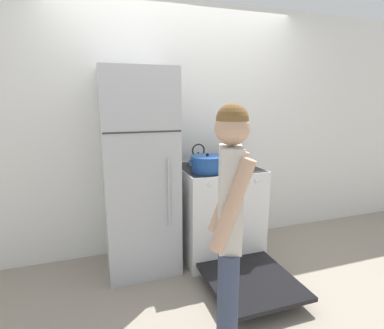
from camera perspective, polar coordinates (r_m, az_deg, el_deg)
name	(u,v)px	position (r m, az deg, el deg)	size (l,w,h in m)	color
ground_plane	(180,242)	(3.52, -2.25, -14.61)	(14.00, 14.00, 0.00)	gray
wall_back	(178,130)	(3.19, -2.59, 6.55)	(10.00, 0.06, 2.55)	silver
refrigerator	(139,173)	(2.81, -10.07, -1.57)	(0.64, 0.66, 1.86)	#B7BABF
stove_range	(219,213)	(3.10, 5.14, -9.15)	(0.77, 1.45, 0.93)	white
dutch_oven_pot	(207,164)	(2.79, 2.93, 0.17)	(0.35, 0.31, 0.18)	#1E4C9E
tea_kettle	(199,159)	(3.05, 1.25, 1.03)	(0.22, 0.18, 0.23)	silver
utensil_jar	(230,157)	(3.19, 7.16, 1.47)	(0.09, 0.09, 0.28)	#B7BABF
person	(229,226)	(1.72, 7.12, -11.55)	(0.33, 0.38, 1.57)	#38425B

